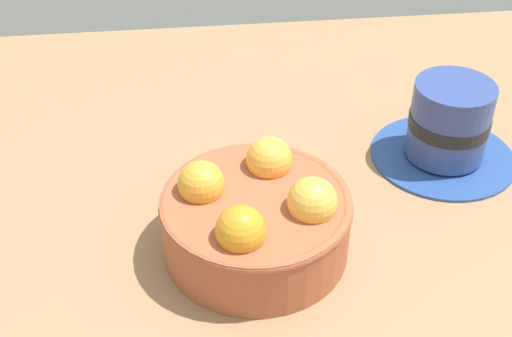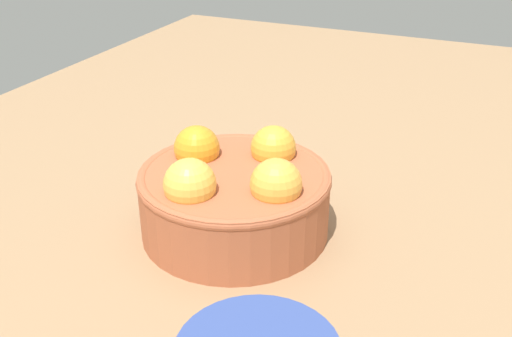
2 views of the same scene
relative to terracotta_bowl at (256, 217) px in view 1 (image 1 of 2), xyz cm
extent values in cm
cube|color=#997551|center=(-0.02, 0.00, -5.19)|extent=(144.28, 88.91, 3.13)
cylinder|color=#AD5938|center=(-0.02, 0.00, -0.80)|extent=(16.03, 16.03, 5.66)
torus|color=#AD5938|center=(-0.02, 0.00, 1.63)|extent=(16.23, 16.23, 1.00)
sphere|color=gold|center=(-4.44, 1.68, 2.71)|extent=(3.99, 3.99, 3.99)
sphere|color=orange|center=(-1.70, -4.42, 2.71)|extent=(4.03, 4.03, 4.03)
sphere|color=#EEB647|center=(4.40, -1.68, 2.71)|extent=(4.17, 4.17, 4.17)
sphere|color=#F4AC40|center=(1.66, 4.42, 2.71)|extent=(4.12, 4.12, 4.12)
cylinder|color=#294B93|center=(20.65, 11.20, -3.33)|extent=(14.70, 14.70, 0.60)
cylinder|color=#33478C|center=(20.65, 11.20, 0.94)|extent=(7.91, 7.91, 7.93)
cylinder|color=black|center=(20.65, 11.20, 0.84)|extent=(8.07, 8.07, 1.43)
camera|label=1|loc=(-5.06, -43.71, 38.91)|focal=48.60mm
camera|label=2|loc=(40.09, 19.68, 24.96)|focal=42.53mm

